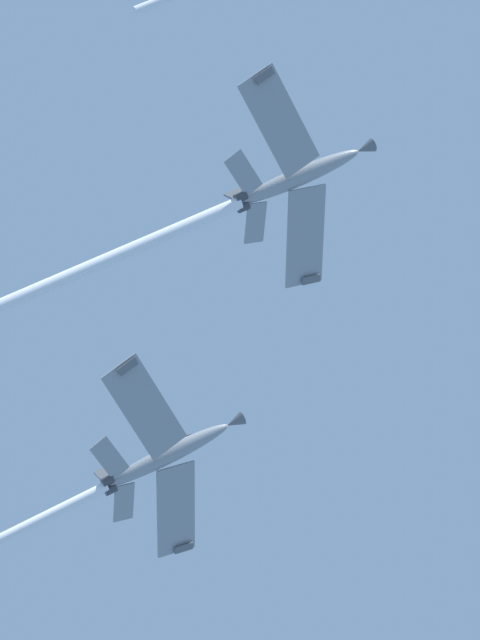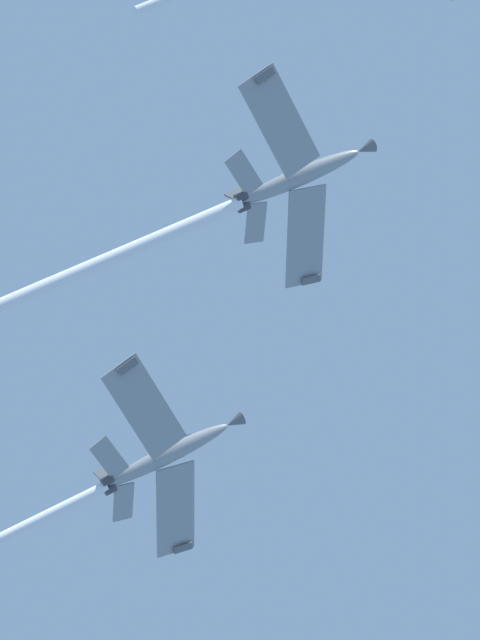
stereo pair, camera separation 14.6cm
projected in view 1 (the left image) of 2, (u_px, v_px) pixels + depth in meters
The scene contains 2 objects.
jet_second at pixel (237, 204), 117.93m from camera, with size 25.10×25.27×18.55m.
jet_third at pixel (116, 481), 120.37m from camera, with size 26.26×26.36×19.43m.
Camera 1 is at (-14.61, -45.52, 1.57)m, focal length 80.11 mm.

